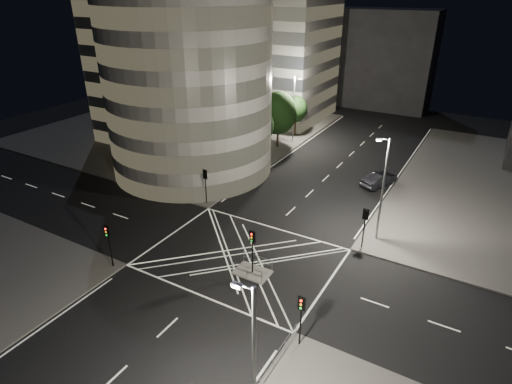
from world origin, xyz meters
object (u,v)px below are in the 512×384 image
Objects in this scene: traffic_signal_island at (252,244)px; street_lamp_right_near at (253,363)px; traffic_signal_nr at (301,312)px; street_lamp_right_far at (382,187)px; traffic_signal_nl at (108,239)px; street_lamp_left_near at (226,142)px; central_island at (252,272)px; sedan at (379,179)px; street_lamp_left_far at (294,107)px; traffic_signal_fl at (205,180)px; traffic_signal_fr at (365,221)px.

traffic_signal_island is 0.40× the size of street_lamp_right_near.
street_lamp_right_far is at bearing 87.70° from traffic_signal_nr.
street_lamp_left_near is at bearing 91.94° from traffic_signal_nl.
traffic_signal_nl is at bearing -88.06° from street_lamp_left_near.
traffic_signal_island is at bearing 0.00° from central_island.
street_lamp_left_far is at bearing -8.28° from sedan.
street_lamp_right_near reaches higher than traffic_signal_nr.
traffic_signal_fl is 18.55m from street_lamp_right_far.
street_lamp_right_near is at bearing 116.08° from sedan.
street_lamp_left_near is 19.11m from street_lamp_right_far.
street_lamp_right_near is (7.44, -12.50, 2.63)m from traffic_signal_island.
street_lamp_left_near reaches higher than traffic_signal_nr.
traffic_signal_nl is 12.03m from traffic_signal_island.
street_lamp_left_near reaches higher than central_island.
central_island is 0.58× the size of sedan.
street_lamp_left_far is 47.88m from street_lamp_right_near.
traffic_signal_nl is 19.78m from street_lamp_right_near.
traffic_signal_nr is at bearing 0.00° from traffic_signal_nl.
traffic_signal_fr is 0.40× the size of street_lamp_left_far.
street_lamp_left_far reaches higher than traffic_signal_fl.
street_lamp_right_near reaches higher than traffic_signal_fl.
street_lamp_left_near reaches higher than traffic_signal_fl.
traffic_signal_island is at bearing 120.75° from street_lamp_right_near.
sedan is (-3.12, 12.17, -4.69)m from street_lamp_right_far.
traffic_signal_nr is at bearing 116.08° from sedan.
street_lamp_right_near reaches higher than traffic_signal_nl.
traffic_signal_nl is 31.86m from sedan.
street_lamp_left_near is (-0.64, 18.80, 2.63)m from traffic_signal_nl.
street_lamp_left_far reaches higher than central_island.
traffic_signal_nr is 1.00× the size of traffic_signal_island.
street_lamp_right_far reaches higher than traffic_signal_island.
street_lamp_left_far is at bearing 90.00° from street_lamp_left_near.
central_island is at bearing -129.33° from traffic_signal_fr.
central_island is at bearing 142.07° from traffic_signal_nr.
street_lamp_right_near is (0.64, -7.20, 2.63)m from traffic_signal_nr.
traffic_signal_nl is 0.40× the size of street_lamp_right_far.
traffic_signal_fr is at bearing 37.69° from traffic_signal_nl.
traffic_signal_fr reaches higher than sedan.
traffic_signal_fl is 0.40× the size of street_lamp_right_near.
traffic_signal_fr is at bearing -51.83° from street_lamp_left_far.
traffic_signal_island is at bearing -37.54° from traffic_signal_fl.
street_lamp_right_near reaches higher than traffic_signal_island.
central_island is 0.75× the size of traffic_signal_fr.
traffic_signal_fl is at bearing -173.12° from street_lamp_right_far.
traffic_signal_fl reaches higher than central_island.
street_lamp_right_near is at bearing -90.00° from street_lamp_right_far.
central_island is at bearing 26.14° from traffic_signal_nl.
street_lamp_right_far is at bearing 6.88° from traffic_signal_fl.
street_lamp_left_near is (-18.24, 5.20, 2.63)m from traffic_signal_fr.
traffic_signal_island is 17.89m from street_lamp_left_near.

